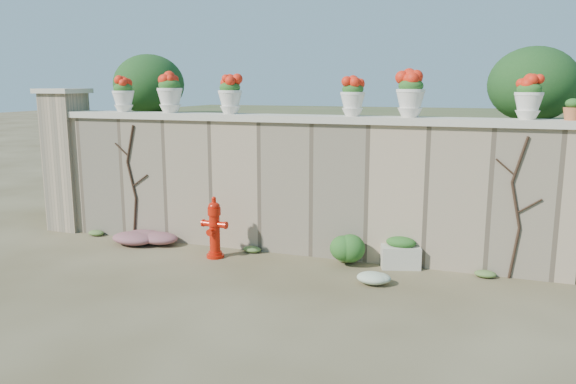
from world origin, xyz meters
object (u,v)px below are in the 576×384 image
at_px(fire_hydrant, 214,227).
at_px(urn_pot_0, 123,95).
at_px(planter_box, 401,253).
at_px(terracotta_pot, 572,111).

distance_m(fire_hydrant, urn_pot_0, 2.85).
xyz_separation_m(planter_box, urn_pot_0, (-4.67, 0.25, 2.17)).
bearing_deg(urn_pot_0, fire_hydrant, -19.69).
relative_size(urn_pot_0, terracotta_pot, 2.11).
distance_m(planter_box, terracotta_pot, 2.88).
distance_m(urn_pot_0, terracotta_pot, 6.72).
bearing_deg(fire_hydrant, urn_pot_0, 162.87).
bearing_deg(planter_box, urn_pot_0, 160.42).
bearing_deg(urn_pot_0, planter_box, -3.06).
relative_size(fire_hydrant, terracotta_pot, 3.47).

